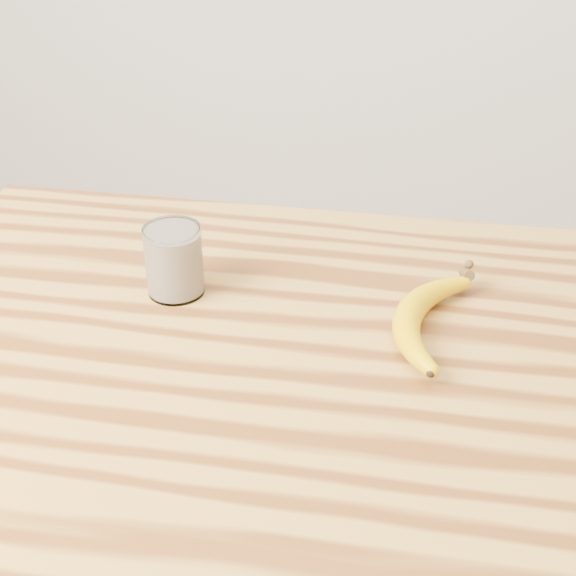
# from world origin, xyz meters

# --- Properties ---
(table) EXTENTS (1.20, 0.80, 0.90)m
(table) POSITION_xyz_m (0.00, 0.00, 0.77)
(table) COLOR #A5762E
(table) RESTS_ON ground
(smoothie_glass) EXTENTS (0.07, 0.07, 0.09)m
(smoothie_glass) POSITION_xyz_m (-0.24, 0.14, 0.95)
(smoothie_glass) COLOR white
(smoothie_glass) RESTS_ON table
(banana) EXTENTS (0.16, 0.30, 0.04)m
(banana) POSITION_xyz_m (0.06, 0.11, 0.92)
(banana) COLOR #CE9C00
(banana) RESTS_ON table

